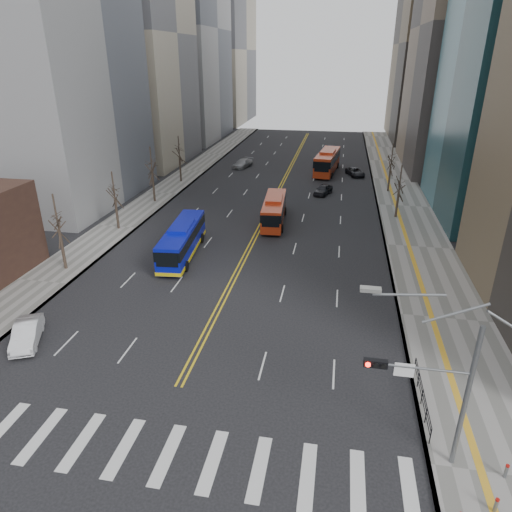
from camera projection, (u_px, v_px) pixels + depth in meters
ground at (146, 451)px, 23.30m from camera, size 220.00×220.00×0.00m
sidewalk_right at (403, 206)px, 60.86m from camera, size 7.00×130.00×0.15m
sidewalk_left at (162, 193)px, 66.49m from camera, size 5.00×130.00×0.15m
crosswalk at (146, 451)px, 23.30m from camera, size 26.70×4.00×0.01m
centerline at (283, 182)px, 72.78m from camera, size 0.55×100.00×0.01m
office_towers at (298, 20)px, 75.26m from camera, size 83.00×134.00×58.00m
signal_mast at (436, 382)px, 20.85m from camera, size 5.37×0.37×9.39m
pedestrian_railing at (422, 394)px, 26.00m from camera, size 0.06×6.06×1.02m
bollards at (488, 498)px, 20.23m from camera, size 2.87×3.17×0.78m
street_trees at (201, 182)px, 53.61m from camera, size 35.20×47.20×7.60m
blue_bus at (182, 239)px, 45.40m from camera, size 3.42×11.46×3.30m
red_bus_near at (274, 209)px, 54.25m from camera, size 3.09×10.19×3.22m
red_bus_far at (327, 160)px, 77.66m from camera, size 4.11×12.35×3.82m
car_white at (27, 334)px, 31.81m from camera, size 3.29×4.75×1.48m
car_dark_mid at (323, 190)px, 65.99m from camera, size 2.97×4.52×1.43m
car_silver at (243, 163)px, 81.88m from camera, size 3.42×5.45×1.47m
car_dark_far at (355, 172)px, 76.26m from camera, size 3.57×5.11×1.30m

